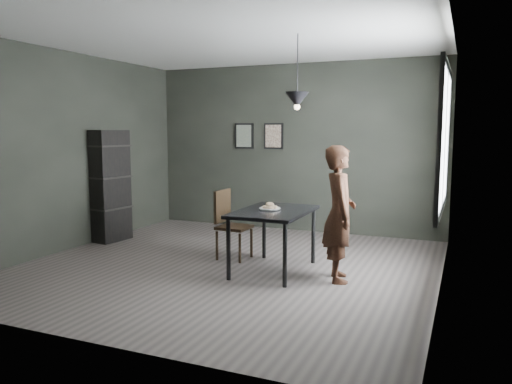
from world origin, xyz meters
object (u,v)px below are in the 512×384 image
at_px(white_plate, 270,209).
at_px(woman, 339,214).
at_px(wood_chair, 229,220).
at_px(cafe_table, 274,216).
at_px(pendant_lamp, 297,100).
at_px(shelf_unit, 110,186).

relative_size(white_plate, woman, 0.15).
bearing_deg(wood_chair, woman, -11.75).
xyz_separation_m(woman, wood_chair, (-1.58, 0.40, -0.25)).
xyz_separation_m(cafe_table, pendant_lamp, (0.25, 0.10, 1.38)).
xyz_separation_m(white_plate, pendant_lamp, (0.30, 0.08, 1.29)).
distance_m(woman, wood_chair, 1.65).
distance_m(white_plate, pendant_lamp, 1.33).
relative_size(cafe_table, shelf_unit, 0.71).
distance_m(woman, pendant_lamp, 1.41).
bearing_deg(shelf_unit, cafe_table, -4.18).
xyz_separation_m(cafe_table, woman, (0.81, -0.05, 0.10)).
height_order(white_plate, pendant_lamp, pendant_lamp).
bearing_deg(woman, cafe_table, 66.03).
bearing_deg(white_plate, wood_chair, 154.83).
relative_size(shelf_unit, pendant_lamp, 1.97).
xyz_separation_m(cafe_table, wood_chair, (-0.77, 0.35, -0.15)).
relative_size(cafe_table, wood_chair, 1.31).
xyz_separation_m(woman, shelf_unit, (-3.73, 0.66, 0.08)).
bearing_deg(cafe_table, white_plate, 163.48).
xyz_separation_m(white_plate, woman, (0.87, -0.07, 0.01)).
height_order(cafe_table, white_plate, white_plate).
distance_m(cafe_table, white_plate, 0.10).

